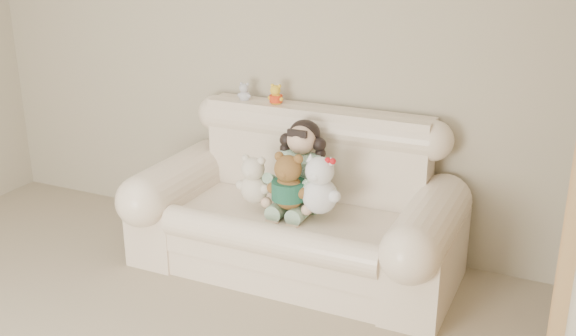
{
  "coord_description": "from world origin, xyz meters",
  "views": [
    {
      "loc": [
        2.22,
        -1.68,
        2.16
      ],
      "look_at": [
        0.56,
        1.9,
        0.75
      ],
      "focal_mm": 42.18,
      "sensor_mm": 36.0,
      "label": 1
    }
  ],
  "objects_px": {
    "sofa": "(295,198)",
    "seated_child": "(302,164)",
    "brown_teddy": "(289,176)",
    "white_cat": "(320,179)",
    "cream_teddy": "(254,175)"
  },
  "relations": [
    {
      "from": "sofa",
      "to": "seated_child",
      "type": "bearing_deg",
      "value": 79.9
    },
    {
      "from": "cream_teddy",
      "to": "seated_child",
      "type": "bearing_deg",
      "value": 50.0
    },
    {
      "from": "seated_child",
      "to": "cream_teddy",
      "type": "relative_size",
      "value": 1.61
    },
    {
      "from": "brown_teddy",
      "to": "white_cat",
      "type": "relative_size",
      "value": 0.97
    },
    {
      "from": "seated_child",
      "to": "white_cat",
      "type": "height_order",
      "value": "seated_child"
    },
    {
      "from": "sofa",
      "to": "seated_child",
      "type": "xyz_separation_m",
      "value": [
        0.01,
        0.08,
        0.2
      ]
    },
    {
      "from": "seated_child",
      "to": "brown_teddy",
      "type": "relative_size",
      "value": 1.39
    },
    {
      "from": "sofa",
      "to": "seated_child",
      "type": "relative_size",
      "value": 3.53
    },
    {
      "from": "white_cat",
      "to": "cream_teddy",
      "type": "height_order",
      "value": "white_cat"
    },
    {
      "from": "sofa",
      "to": "cream_teddy",
      "type": "distance_m",
      "value": 0.31
    },
    {
      "from": "sofa",
      "to": "brown_teddy",
      "type": "distance_m",
      "value": 0.24
    },
    {
      "from": "brown_teddy",
      "to": "cream_teddy",
      "type": "height_order",
      "value": "brown_teddy"
    },
    {
      "from": "sofa",
      "to": "seated_child",
      "type": "distance_m",
      "value": 0.22
    },
    {
      "from": "sofa",
      "to": "white_cat",
      "type": "relative_size",
      "value": 4.76
    },
    {
      "from": "brown_teddy",
      "to": "seated_child",
      "type": "bearing_deg",
      "value": 108.08
    }
  ]
}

